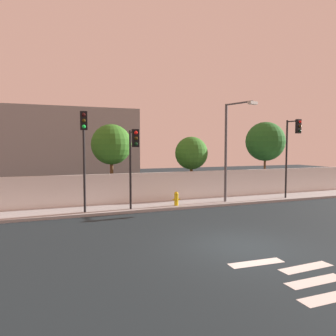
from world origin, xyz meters
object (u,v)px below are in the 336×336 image
Objects in this scene: roadside_tree_midleft at (191,153)px; street_lamp_curbside at (230,143)px; traffic_light_left at (293,142)px; traffic_light_center at (84,141)px; roadside_tree_midright at (265,142)px; traffic_light_right at (133,152)px; roadside_tree_leftmost at (111,145)px; fire_hydrant at (176,198)px.

street_lamp_curbside is at bearing -74.23° from roadside_tree_midleft.
traffic_light_left is 1.01× the size of traffic_light_center.
street_lamp_curbside is at bearing -146.98° from roadside_tree_midright.
traffic_light_right reaches higher than roadside_tree_midleft.
street_lamp_curbside is 3.64m from roadside_tree_midleft.
roadside_tree_leftmost is 0.92× the size of roadside_tree_midright.
traffic_light_center is 8.76m from street_lamp_curbside.
traffic_light_right is 12.28m from roadside_tree_midright.
traffic_light_center is (-13.26, -0.15, -0.01)m from traffic_light_left.
roadside_tree_leftmost is at bearing 94.53° from traffic_light_right.
fire_hydrant is 9.96m from roadside_tree_midright.
roadside_tree_midleft is at bearing 145.42° from traffic_light_left.
street_lamp_curbside is at bearing 3.21° from traffic_light_center.
traffic_light_center reaches higher than roadside_tree_midleft.
traffic_light_right is at bearing -164.06° from fire_hydrant.
fire_hydrant is (-7.99, 0.48, -3.29)m from traffic_light_left.
roadside_tree_midleft is 0.78× the size of roadside_tree_midright.
roadside_tree_leftmost is at bearing 161.20° from traffic_light_left.
fire_hydrant is at bearing -127.31° from roadside_tree_midleft.
traffic_light_left is at bearing -4.30° from street_lamp_curbside.
roadside_tree_midright is at bearing 20.59° from fire_hydrant.
street_lamp_curbside is (-4.51, 0.34, -0.07)m from traffic_light_left.
traffic_light_left is 3.86m from roadside_tree_midright.
traffic_light_right is 4.12m from roadside_tree_leftmost.
traffic_light_left is 8.66m from fire_hydrant.
roadside_tree_midleft is (-0.97, 3.44, -0.71)m from street_lamp_curbside.
roadside_tree_midleft is (2.51, 3.30, 2.52)m from fire_hydrant.
roadside_tree_leftmost is 5.65m from roadside_tree_midleft.
traffic_light_center reaches higher than fire_hydrant.
traffic_light_right reaches higher than fire_hydrant.
traffic_light_center is 6.32× the size of fire_hydrant.
traffic_light_right is 3.98m from fire_hydrant.
fire_hydrant is 0.16× the size of roadside_tree_leftmost.
roadside_tree_midleft is at bearing 26.81° from traffic_light_center.
street_lamp_curbside is 1.41× the size of roadside_tree_midleft.
roadside_tree_midright reaches higher than traffic_light_center.
roadside_tree_midleft is at bearing 105.77° from street_lamp_curbside.
traffic_light_left is 0.95× the size of roadside_tree_midright.
traffic_light_right is 6.69m from roadside_tree_midleft.
traffic_light_right is at bearing -160.51° from roadside_tree_midright.
fire_hydrant is 0.15× the size of roadside_tree_midright.
traffic_light_right is 0.71× the size of street_lamp_curbside.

